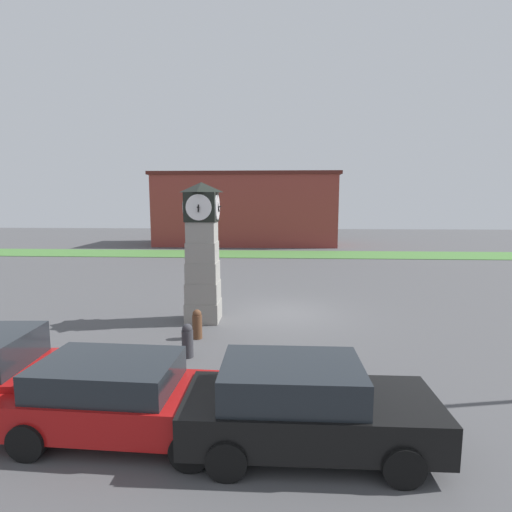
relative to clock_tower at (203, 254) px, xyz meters
name	(u,v)px	position (x,y,z in m)	size (l,w,h in m)	color
ground_plane	(284,313)	(2.85, 1.03, -2.35)	(89.52, 89.52, 0.00)	#4C4C4F
clock_tower	(203,254)	(0.00, 0.00, 0.00)	(1.35, 1.35, 4.82)	gray
bollard_near_tower	(197,324)	(0.14, -1.84, -1.89)	(0.30, 0.30, 0.91)	brown
bollard_mid_row	(187,340)	(0.17, -3.31, -1.88)	(0.31, 0.31, 0.93)	#333338
car_near_tower	(122,396)	(-0.18, -6.94, -1.63)	(4.41, 2.02, 1.40)	#A51111
car_by_building	(305,406)	(3.05, -7.19, -1.57)	(4.23, 1.88, 1.53)	black
warehouse_blue_far	(246,209)	(-0.43, 24.92, 1.04)	(17.19, 6.81, 6.76)	maroon
grass_verge_far	(276,254)	(2.50, 17.44, -2.33)	(53.71, 4.32, 0.04)	#477A38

